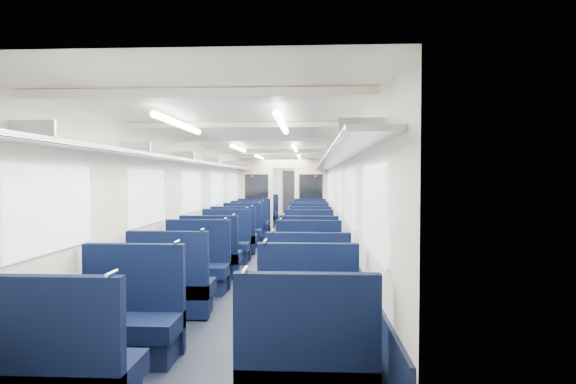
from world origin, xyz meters
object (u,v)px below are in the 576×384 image
at_px(seat_2, 129,323).
at_px(seat_6, 196,269).
at_px(seat_1, 307,372).
at_px(seat_7, 309,270).
at_px(seat_8, 211,258).
at_px(seat_17, 309,228).
at_px(end_door, 291,193).
at_px(seat_20, 261,217).
at_px(seat_19, 309,223).
at_px(seat_13, 309,239).
at_px(seat_22, 265,214).
at_px(seat_0, 62,377).
at_px(seat_21, 309,217).
at_px(seat_9, 309,258).
at_px(seat_3, 308,322).
at_px(seat_5, 308,292).
at_px(seat_14, 242,232).
at_px(seat_10, 225,246).
at_px(seat_18, 254,223).
at_px(bulkhead, 284,192).
at_px(seat_15, 309,233).
at_px(seat_11, 309,247).
at_px(seat_16, 249,227).
at_px(seat_23, 309,214).
at_px(seat_4, 171,289).

xyz_separation_m(seat_2, seat_6, (0.00, 2.47, 0.00)).
height_order(seat_1, seat_7, same).
relative_size(seat_8, seat_17, 1.00).
bearing_deg(seat_17, end_door, 95.89).
bearing_deg(seat_20, seat_8, -90.00).
bearing_deg(seat_19, seat_13, -90.00).
xyz_separation_m(end_door, seat_22, (-0.83, -3.57, -0.67)).
xyz_separation_m(end_door, seat_0, (-0.83, -17.29, -0.67)).
relative_size(end_door, seat_6, 1.84).
distance_m(seat_0, seat_8, 4.57).
bearing_deg(seat_17, seat_21, 90.00).
height_order(seat_8, seat_22, same).
xyz_separation_m(seat_9, seat_13, (0.00, 2.33, 0.00)).
height_order(seat_19, seat_21, same).
bearing_deg(seat_0, seat_3, 36.80).
distance_m(seat_5, seat_14, 5.95).
relative_size(seat_3, seat_19, 1.00).
relative_size(end_door, seat_17, 1.84).
distance_m(seat_10, seat_18, 4.47).
bearing_deg(seat_19, bulkhead, 126.62).
bearing_deg(seat_9, seat_8, -179.09).
height_order(seat_6, seat_13, same).
xyz_separation_m(seat_15, seat_18, (-1.66, 2.23, 0.00)).
bearing_deg(seat_10, seat_6, -90.00).
distance_m(seat_1, seat_11, 5.70).
xyz_separation_m(seat_6, seat_16, (0.00, 5.77, 0.00)).
bearing_deg(seat_16, end_door, 84.02).
bearing_deg(seat_22, seat_5, -81.69).
height_order(seat_13, seat_23, same).
height_order(seat_0, seat_11, same).
bearing_deg(seat_9, seat_2, -115.56).
xyz_separation_m(bulkhead, seat_18, (-0.83, -1.18, -0.90)).
distance_m(seat_6, seat_8, 0.97).
bearing_deg(bulkhead, seat_9, -83.17).
bearing_deg(seat_11, seat_13, 90.00).
height_order(seat_10, seat_18, same).
bearing_deg(seat_19, seat_23, 90.00).
xyz_separation_m(seat_8, seat_23, (1.66, 9.02, 0.00)).
xyz_separation_m(seat_15, seat_17, (0.00, 1.13, 0.00)).
relative_size(bulkhead, seat_16, 2.57).
height_order(seat_6, seat_9, same).
xyz_separation_m(seat_5, seat_16, (-1.66, 7.01, 0.00)).
xyz_separation_m(seat_8, seat_18, (0.00, 5.78, 0.00)).
distance_m(seat_7, seat_23, 10.00).
xyz_separation_m(seat_13, seat_17, (0.00, 2.32, 0.00)).
height_order(seat_3, seat_6, same).
distance_m(end_door, seat_4, 14.92).
relative_size(seat_6, seat_14, 1.00).
distance_m(seat_4, seat_14, 5.66).
distance_m(seat_5, seat_18, 8.17).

